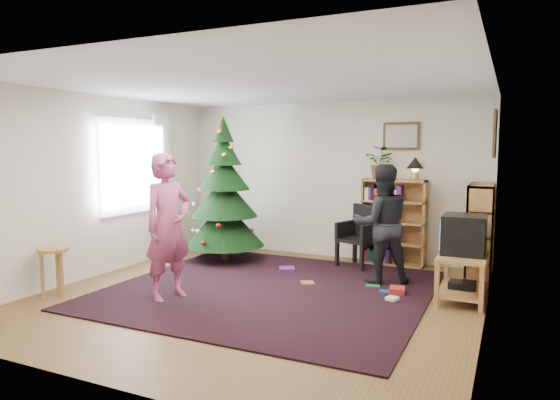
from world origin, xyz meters
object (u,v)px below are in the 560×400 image
at_px(picture_back, 401,136).
at_px(stool, 53,259).
at_px(christmas_tree, 224,201).
at_px(crt_tv, 464,234).
at_px(table_lamp, 415,165).
at_px(bookshelf_right, 480,231).
at_px(potted_plant, 382,163).
at_px(picture_right, 495,134).
at_px(person_by_chair, 382,224).
at_px(person_standing, 168,227).
at_px(bookshelf_back, 393,221).
at_px(armchair, 360,233).
at_px(tv_stand, 463,272).

relative_size(picture_back, stool, 0.93).
distance_m(christmas_tree, crt_tv, 3.64).
distance_m(picture_back, christmas_tree, 2.89).
bearing_deg(christmas_tree, table_lamp, 17.33).
relative_size(bookshelf_right, table_lamp, 3.83).
height_order(bookshelf_right, potted_plant, potted_plant).
height_order(picture_right, person_by_chair, picture_right).
xyz_separation_m(crt_tv, person_standing, (-3.14, -1.42, 0.08)).
distance_m(bookshelf_back, potted_plant, 0.91).
bearing_deg(person_standing, picture_right, -40.33).
xyz_separation_m(picture_back, bookshelf_back, (-0.06, -0.14, -1.29)).
bearing_deg(bookshelf_right, stool, 123.06).
height_order(christmas_tree, stool, christmas_tree).
bearing_deg(bookshelf_right, table_lamp, 65.19).
relative_size(armchair, stool, 1.55).
relative_size(armchair, potted_plant, 1.85).
height_order(stool, person_by_chair, person_by_chair).
xyz_separation_m(stool, potted_plant, (3.09, 3.39, 1.09)).
bearing_deg(stool, person_standing, 22.72).
relative_size(picture_back, armchair, 0.60).
distance_m(picture_right, stool, 5.65).
bearing_deg(picture_back, potted_plant, -152.50).
xyz_separation_m(bookshelf_right, armchair, (-1.68, 0.14, -0.17)).
bearing_deg(table_lamp, crt_tv, -60.15).
height_order(stool, potted_plant, potted_plant).
bearing_deg(bookshelf_back, tv_stand, -51.90).
bearing_deg(potted_plant, bookshelf_right, -16.85).
bearing_deg(picture_right, picture_back, 151.31).
relative_size(tv_stand, stool, 1.58).
height_order(christmas_tree, bookshelf_right, christmas_tree).
distance_m(picture_right, table_lamp, 1.30).
bearing_deg(picture_right, table_lamp, 151.45).
bearing_deg(bookshelf_right, tv_stand, 173.17).
bearing_deg(picture_back, crt_tv, -55.88).
height_order(bookshelf_right, table_lamp, table_lamp).
relative_size(picture_right, stool, 1.01).
bearing_deg(crt_tv, bookshelf_right, 83.01).
bearing_deg(table_lamp, picture_back, 150.71).
distance_m(crt_tv, stool, 4.84).
bearing_deg(armchair, picture_back, 61.22).
relative_size(christmas_tree, crt_tv, 4.36).
relative_size(bookshelf_right, armchair, 1.41).
relative_size(crt_tv, armchair, 0.56).
distance_m(bookshelf_back, armchair, 0.55).
distance_m(bookshelf_back, person_by_chair, 1.13).
height_order(picture_back, armchair, picture_back).
relative_size(tv_stand, person_by_chair, 0.60).
height_order(person_by_chair, potted_plant, potted_plant).
relative_size(christmas_tree, stool, 3.81).
bearing_deg(bookshelf_right, person_standing, 126.58).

